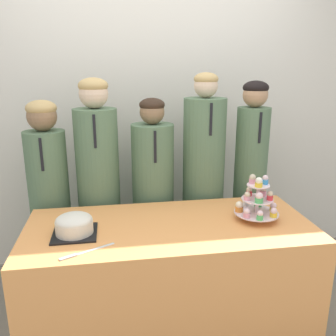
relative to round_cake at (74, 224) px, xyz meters
The scene contains 10 objects.
wall_back 1.34m from the round_cake, 63.69° to the left, with size 9.00×0.06×2.70m.
table 0.70m from the round_cake, ahead, with size 1.69×0.74×0.75m.
round_cake is the anchor object (origin of this frame).
cake_knife 0.24m from the round_cake, 80.91° to the right, with size 0.27×0.15×0.01m.
cupcake_stand 1.08m from the round_cake, ahead, with size 0.27×0.27×0.28m.
student_0 0.66m from the round_cake, 110.48° to the left, with size 0.28×0.29×1.44m.
student_1 0.62m from the round_cake, 79.09° to the left, with size 0.30×0.31×1.58m.
student_2 0.81m from the round_cake, 50.09° to the left, with size 0.31×0.31×1.44m.
student_3 1.08m from the round_cake, 34.41° to the left, with size 0.31×0.31×1.61m.
student_4 1.40m from the round_cake, 25.85° to the left, with size 0.24×0.25×1.56m.
Camera 1 is at (-0.32, -1.53, 1.65)m, focal length 38.00 mm.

